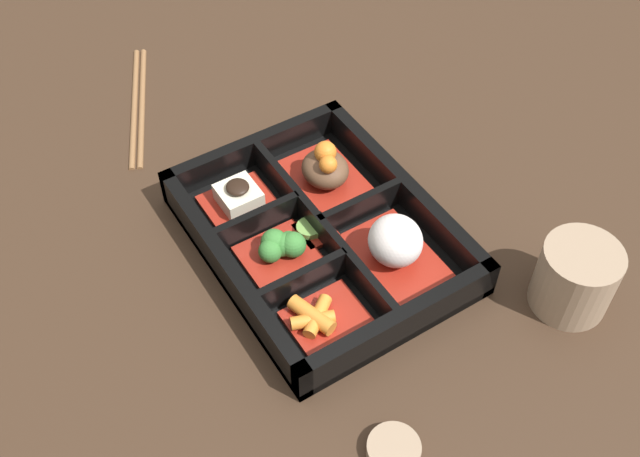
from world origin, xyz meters
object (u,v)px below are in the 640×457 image
at_px(tea_cup, 576,277).
at_px(chopsticks, 138,104).
at_px(sauce_dish, 394,449).
at_px(bowl_rice, 395,245).

distance_m(tea_cup, chopsticks, 0.54).
relative_size(tea_cup, sauce_dish, 1.63).
height_order(bowl_rice, chopsticks, bowl_rice).
xyz_separation_m(bowl_rice, chopsticks, (-0.36, -0.12, -0.03)).
bearing_deg(bowl_rice, sauce_dish, -35.60).
height_order(bowl_rice, sauce_dish, bowl_rice).
bearing_deg(sauce_dish, tea_cup, 99.02).
bearing_deg(chopsticks, sauce_dish, 0.33).
height_order(bowl_rice, tea_cup, tea_cup).
relative_size(chopsticks, sauce_dish, 4.60).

